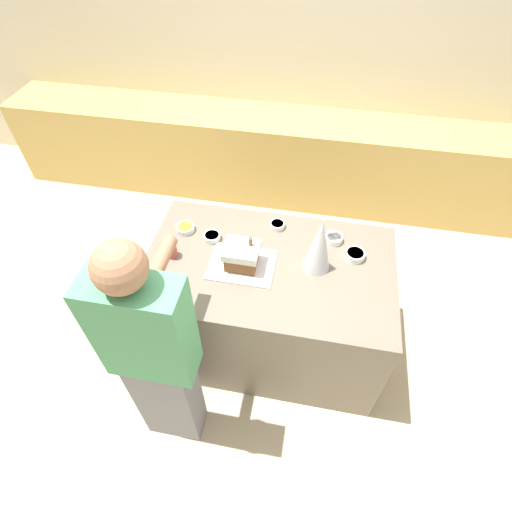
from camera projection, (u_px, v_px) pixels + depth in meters
ground_plane at (266, 337)px, 3.22m from camera, size 12.00×12.00×0.00m
wall_back at (309, 62)px, 3.71m from camera, size 8.00×0.05×2.60m
back_cabinet_block at (298, 160)px, 4.13m from camera, size 6.00×0.60×0.89m
kitchen_island at (267, 305)px, 2.89m from camera, size 1.62×0.99×0.90m
baking_tray at (242, 265)px, 2.55m from camera, size 0.42×0.32×0.01m
gingerbread_house at (242, 255)px, 2.48m from camera, size 0.22×0.19×0.22m
decorative_tree at (319, 245)px, 2.40m from camera, size 0.17×0.17×0.40m
candy_bowl_beside_tree at (185, 228)px, 2.75m from camera, size 0.12×0.12×0.04m
candy_bowl_front_corner at (277, 225)px, 2.78m from camera, size 0.11×0.11×0.04m
candy_bowl_far_left at (212, 237)px, 2.70m from camera, size 0.11×0.11×0.04m
candy_bowl_near_tray_right at (355, 255)px, 2.58m from camera, size 0.13×0.13×0.04m
candy_bowl_behind_tray at (334, 238)px, 2.68m from camera, size 0.12×0.12×0.04m
mug at (171, 251)px, 2.57m from camera, size 0.07×0.07×0.09m
person at (155, 357)px, 2.10m from camera, size 0.46×0.58×1.76m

